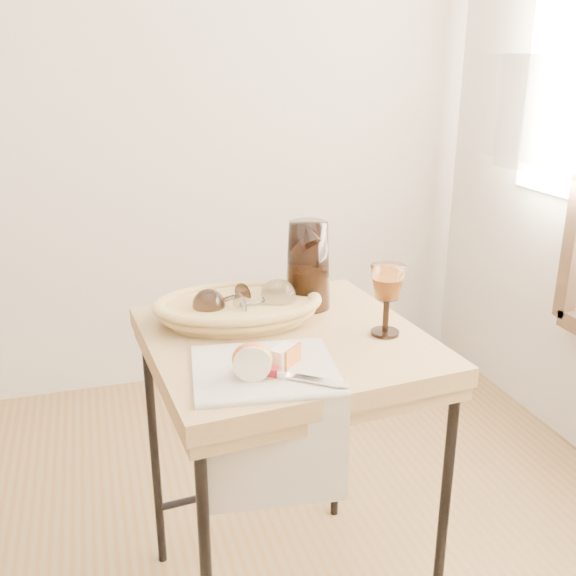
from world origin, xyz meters
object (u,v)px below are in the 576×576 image
object	(u,v)px
side_table	(286,478)
pitcher	(308,265)
goblet_lying_a	(224,300)
table_knife	(287,374)
tea_towel	(265,369)
wine_goblet	(387,300)
bread_basket	(238,310)
goblet_lying_b	(262,300)
apple_half	(252,360)

from	to	relation	value
side_table	pitcher	size ratio (longest dim) A/B	2.98
goblet_lying_a	table_knife	world-z (taller)	goblet_lying_a
side_table	goblet_lying_a	xyz separation A→B (m)	(-0.12, 0.13, 0.44)
tea_towel	wine_goblet	size ratio (longest dim) A/B	1.73
bread_basket	goblet_lying_b	bearing A→B (deg)	-16.06
pitcher	wine_goblet	size ratio (longest dim) A/B	1.57
pitcher	goblet_lying_b	bearing A→B (deg)	-170.67
goblet_lying_b	wine_goblet	xyz separation A→B (m)	(0.25, -0.15, 0.03)
wine_goblet	apple_half	xyz separation A→B (m)	(-0.34, -0.13, -0.04)
apple_half	goblet_lying_a	bearing A→B (deg)	102.14
pitcher	side_table	bearing A→B (deg)	-140.10
pitcher	goblet_lying_a	bearing A→B (deg)	171.06
tea_towel	pitcher	distance (m)	0.39
bread_basket	table_knife	xyz separation A→B (m)	(0.02, -0.33, -0.01)
side_table	goblet_lying_b	xyz separation A→B (m)	(-0.03, 0.09, 0.44)
side_table	wine_goblet	xyz separation A→B (m)	(0.22, -0.06, 0.47)
goblet_lying_a	table_knife	distance (m)	0.35
table_knife	side_table	bearing A→B (deg)	111.73
bread_basket	goblet_lying_b	xyz separation A→B (m)	(0.05, -0.02, 0.03)
goblet_lying_a	goblet_lying_b	world-z (taller)	goblet_lying_b
goblet_lying_b	wine_goblet	size ratio (longest dim) A/B	0.85
wine_goblet	bread_basket	bearing A→B (deg)	149.79
goblet_lying_b	table_knife	world-z (taller)	goblet_lying_b
bread_basket	wine_goblet	xyz separation A→B (m)	(0.30, -0.18, 0.06)
pitcher	wine_goblet	bearing A→B (deg)	-78.69
goblet_lying_b	wine_goblet	bearing A→B (deg)	-48.41
bread_basket	pitcher	bearing A→B (deg)	18.62
bread_basket	pitcher	xyz separation A→B (m)	(0.19, 0.04, 0.08)
side_table	apple_half	size ratio (longest dim) A/B	9.72
goblet_lying_b	table_knife	size ratio (longest dim) A/B	0.62
apple_half	table_knife	size ratio (longest dim) A/B	0.35
goblet_lying_b	pitcher	world-z (taller)	pitcher
table_knife	goblet_lying_b	bearing A→B (deg)	121.84
goblet_lying_b	bread_basket	bearing A→B (deg)	141.63
bread_basket	goblet_lying_b	size ratio (longest dim) A/B	2.53
side_table	table_knife	bearing A→B (deg)	-105.79
tea_towel	table_knife	size ratio (longest dim) A/B	1.26
bread_basket	wine_goblet	distance (m)	0.35
pitcher	bread_basket	bearing A→B (deg)	176.88
bread_basket	apple_half	distance (m)	0.31
wine_goblet	table_knife	size ratio (longest dim) A/B	0.73
pitcher	table_knife	bearing A→B (deg)	-130.15
goblet_lying_a	apple_half	bearing A→B (deg)	60.57
goblet_lying_b	pitcher	size ratio (longest dim) A/B	0.54
bread_basket	pitcher	size ratio (longest dim) A/B	1.37
tea_towel	bread_basket	size ratio (longest dim) A/B	0.81
side_table	goblet_lying_b	bearing A→B (deg)	108.39
goblet_lying_a	pitcher	distance (m)	0.23
side_table	tea_towel	distance (m)	0.43
wine_goblet	goblet_lying_a	bearing A→B (deg)	150.12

